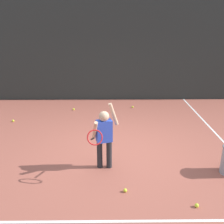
% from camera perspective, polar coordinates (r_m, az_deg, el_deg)
% --- Properties ---
extents(ground_plane, '(20.00, 20.00, 0.00)m').
position_cam_1_polar(ground_plane, '(5.90, 1.62, -8.64)').
color(ground_plane, '#9E5142').
extents(court_line_baseline, '(9.00, 0.05, 0.00)m').
position_cam_1_polar(court_line_baseline, '(4.12, 2.85, -23.25)').
color(court_line_baseline, white).
rests_on(court_line_baseline, ground).
extents(court_line_sideline, '(0.05, 9.00, 0.00)m').
position_cam_1_polar(court_line_sideline, '(7.35, 21.97, -4.18)').
color(court_line_sideline, white).
rests_on(court_line_sideline, ground).
extents(back_fence_windscreen, '(12.88, 0.08, 3.68)m').
position_cam_1_polar(back_fence_windscreen, '(9.29, 0.77, 13.84)').
color(back_fence_windscreen, '#282D2B').
rests_on(back_fence_windscreen, ground).
extents(fence_post_1, '(0.09, 0.09, 3.83)m').
position_cam_1_polar(fence_post_1, '(9.53, -12.33, 14.01)').
color(fence_post_1, slate).
rests_on(fence_post_1, ground).
extents(fence_post_2, '(0.09, 0.09, 3.83)m').
position_cam_1_polar(fence_post_2, '(9.62, 13.73, 13.96)').
color(fence_post_2, slate).
rests_on(fence_post_2, ground).
extents(tennis_player, '(0.60, 0.71, 1.35)m').
position_cam_1_polar(tennis_player, '(4.94, -1.84, -5.15)').
color(tennis_player, '#232326').
rests_on(tennis_player, ground).
extents(tennis_ball_0, '(0.07, 0.07, 0.07)m').
position_cam_1_polar(tennis_ball_0, '(4.63, 2.98, -17.12)').
color(tennis_ball_0, '#CCE033').
rests_on(tennis_ball_0, ground).
extents(tennis_ball_2, '(0.07, 0.07, 0.07)m').
position_cam_1_polar(tennis_ball_2, '(8.03, -21.27, -1.84)').
color(tennis_ball_2, '#CCE033').
rests_on(tennis_ball_2, ground).
extents(tennis_ball_3, '(0.07, 0.07, 0.07)m').
position_cam_1_polar(tennis_ball_3, '(8.70, 4.63, 1.14)').
color(tennis_ball_3, '#CCE033').
rests_on(tennis_ball_3, ground).
extents(tennis_ball_4, '(0.07, 0.07, 0.07)m').
position_cam_1_polar(tennis_ball_4, '(4.53, 18.46, -19.24)').
color(tennis_ball_4, '#CCE033').
rests_on(tennis_ball_4, ground).
extents(tennis_ball_6, '(0.07, 0.07, 0.07)m').
position_cam_1_polar(tennis_ball_6, '(8.54, -8.59, 0.63)').
color(tennis_ball_6, '#CCE033').
rests_on(tennis_ball_6, ground).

